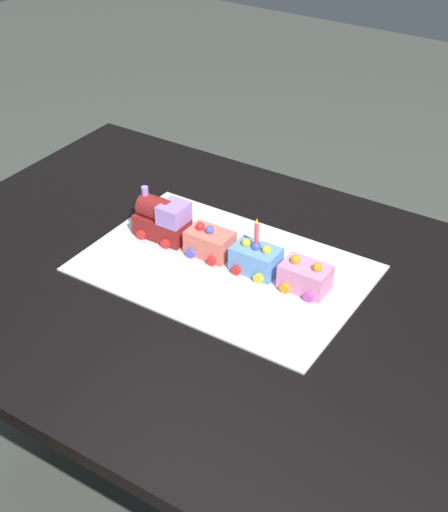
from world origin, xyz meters
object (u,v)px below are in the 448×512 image
Objects in this scene: dining_table at (211,320)px; cake_car_caboose_sky_blue at (256,259)px; cake_locomotive at (162,219)px; cake_car_flatbed_coral at (210,243)px; cake_car_tanker_bubblegum at (305,277)px; birthday_candle at (257,231)px.

cake_car_caboose_sky_blue is at bearing 52.55° from dining_table.
cake_locomotive is at bearing -180.00° from cake_car_caboose_sky_blue.
cake_car_tanker_bubblegum is at bearing 0.00° from cake_car_flatbed_coral.
dining_table is 0.26m from cake_locomotive.
dining_table is at bearing -127.45° from cake_car_caboose_sky_blue.
cake_car_flatbed_coral is at bearing 0.00° from cake_locomotive.
cake_locomotive reaches higher than cake_car_caboose_sky_blue.
cake_car_tanker_bubblegum is (0.18, 0.08, 0.14)m from dining_table.
dining_table is 0.24m from birthday_candle.
cake_locomotive is at bearing -180.00° from cake_car_tanker_bubblegum.
birthday_candle reaches higher than cake_locomotive.
cake_locomotive is (-0.18, 0.08, 0.16)m from dining_table.
cake_car_tanker_bubblegum is 1.69× the size of birthday_candle.
cake_car_caboose_sky_blue is 1.00× the size of cake_car_tanker_bubblegum.
birthday_candle reaches higher than cake_car_caboose_sky_blue.
cake_car_caboose_sky_blue reaches higher than dining_table.
cake_locomotive is at bearing 156.06° from dining_table.
cake_car_flatbed_coral is (0.13, 0.00, -0.02)m from cake_locomotive.
birthday_candle is (0.06, 0.08, 0.21)m from dining_table.
cake_car_caboose_sky_blue is 0.12m from cake_car_tanker_bubblegum.
dining_table is 10.00× the size of cake_locomotive.
cake_car_caboose_sky_blue is at bearing 0.00° from cake_locomotive.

